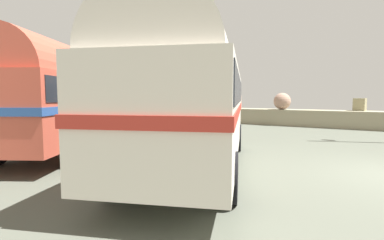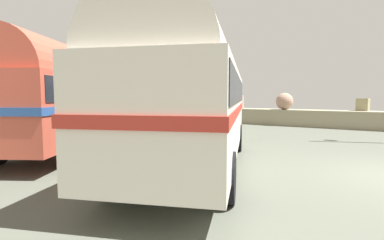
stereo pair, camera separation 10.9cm
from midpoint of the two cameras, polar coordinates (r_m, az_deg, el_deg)
The scene contains 2 objects.
vintage_coach at distance 7.91m, azimuth 0.85°, elevation 5.21°, with size 5.37×8.86×3.70m.
second_coach at distance 11.57m, azimuth -22.07°, elevation 4.69°, with size 6.32×8.64×3.70m.
Camera 2 is at (-0.84, -8.42, 1.97)m, focal length 26.92 mm.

